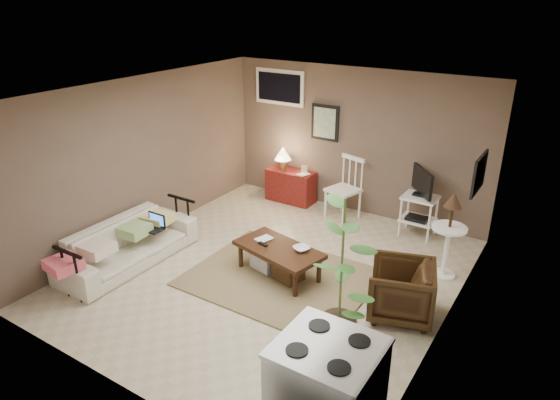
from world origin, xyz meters
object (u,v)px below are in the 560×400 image
Objects in this scene: tv_stand at (420,201)px; stove at (326,397)px; sofa at (127,238)px; potted_plant at (341,271)px; red_console at (290,183)px; spindle_chair at (344,190)px; side_table at (450,225)px; armchair at (401,288)px; coffee_table at (278,259)px.

stove is (0.61, -4.18, -0.06)m from tv_stand.
potted_plant is at bearing -90.54° from sofa.
red_console is 1.12m from spindle_chair.
side_table is 1.22m from armchair.
stove is (0.47, -1.18, -0.41)m from potted_plant.
potted_plant reaches higher than armchair.
sofa is at bearing 179.46° from potted_plant.
armchair is 1.10m from potted_plant.
spindle_chair is 0.95× the size of tv_stand.
coffee_table is at bearing -106.88° from armchair.
side_table is (3.76, 2.00, 0.35)m from sofa.
spindle_chair is at bearing 115.01° from potted_plant.
armchair is 0.71× the size of stove.
sofa is 4.27m from tv_stand.
potted_plant is 1.33m from stove.
coffee_table is 0.64× the size of sofa.
tv_stand is (3.07, 2.97, 0.18)m from sofa.
coffee_table is 1.24× the size of spindle_chair.
side_table reaches higher than tv_stand.
side_table reaches higher than spindle_chair.
red_console is at bearing -13.15° from sofa.
red_console is 4.03m from potted_plant.
red_console is 3.25m from side_table.
tv_stand reaches higher than spindle_chair.
red_console is at bearing 174.06° from spindle_chair.
spindle_chair reaches higher than armchair.
side_table is (1.94, -0.97, 0.26)m from spindle_chair.
coffee_table is 1.70m from potted_plant.
tv_stand is 1.20m from side_table.
red_console is 0.57× the size of potted_plant.
side_table is 2.11m from potted_plant.
coffee_table is at bearing -118.47° from tv_stand.
stove is at bearing -49.11° from coffee_table.
sofa is at bearing -135.99° from tv_stand.
sofa is 3.88m from stove.
potted_plant is at bearing -33.53° from coffee_table.
red_console is 0.97× the size of spindle_chair.
red_console is 1.36× the size of armchair.
side_table is at bearing 32.26° from coffee_table.
sofa is 3.26m from potted_plant.
red_console is at bearing -145.50° from armchair.
side_table is at bearing -26.48° from spindle_chair.
stove is (1.86, -4.17, 0.03)m from spindle_chair.
sofa reaches higher than coffee_table.
sofa is 1.95× the size of spindle_chair.
tv_stand reaches higher than coffee_table.
potted_plant is (1.30, -0.86, 0.68)m from coffee_table.
potted_plant reaches higher than red_console.
potted_plant reaches higher than sofa.
armchair is at bearing 68.40° from potted_plant.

